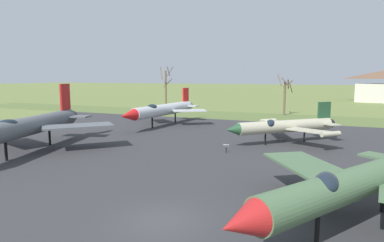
{
  "coord_description": "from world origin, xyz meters",
  "views": [
    {
      "loc": [
        7.24,
        -13.38,
        6.89
      ],
      "look_at": [
        -4.37,
        13.94,
        2.93
      ],
      "focal_mm": 31.07,
      "sensor_mm": 36.0,
      "label": 1
    }
  ],
  "objects": [
    {
      "name": "ground_plane",
      "position": [
        0.0,
        0.0,
        0.0
      ],
      "size": [
        600.0,
        600.0,
        0.0
      ],
      "primitive_type": "plane",
      "color": "olive"
    },
    {
      "name": "asphalt_apron",
      "position": [
        0.0,
        14.01,
        0.03
      ],
      "size": [
        80.77,
        46.69,
        0.05
      ],
      "primitive_type": "cube",
      "color": "#333335",
      "rests_on": "ground"
    },
    {
      "name": "grass_verge_strip",
      "position": [
        0.0,
        43.36,
        0.03
      ],
      "size": [
        140.77,
        12.0,
        0.06
      ],
      "primitive_type": "cube",
      "color": "#5A6C36",
      "rests_on": "ground"
    },
    {
      "name": "jet_fighter_front_right",
      "position": [
        8.32,
        2.8,
        2.15
      ],
      "size": [
        11.68,
        13.93,
        5.22
      ],
      "color": "#4C6B47",
      "rests_on": "ground"
    },
    {
      "name": "jet_fighter_rear_center",
      "position": [
        -17.92,
        7.8,
        2.48
      ],
      "size": [
        14.21,
        17.85,
        6.13
      ],
      "color": "#565B60",
      "rests_on": "ground"
    },
    {
      "name": "jet_fighter_rear_left",
      "position": [
        2.8,
        21.45,
        1.86
      ],
      "size": [
        10.67,
        10.48,
        4.21
      ],
      "color": "#B7B293",
      "rests_on": "ground"
    },
    {
      "name": "info_placard_rear_left",
      "position": [
        -1.45,
        15.0,
        0.53
      ],
      "size": [
        0.58,
        0.32,
        0.83
      ],
      "color": "black",
      "rests_on": "ground"
    },
    {
      "name": "jet_fighter_rear_right",
      "position": [
        -14.61,
        27.27,
        2.33
      ],
      "size": [
        11.24,
        17.13,
        5.17
      ],
      "color": "silver",
      "rests_on": "ground"
    },
    {
      "name": "bare_tree_far_left",
      "position": [
        -26.78,
        51.92,
        4.73
      ],
      "size": [
        3.17,
        3.18,
        9.15
      ],
      "color": "brown",
      "rests_on": "ground"
    },
    {
      "name": "bare_tree_left_of_center",
      "position": [
        -0.68,
        47.65,
        3.8
      ],
      "size": [
        2.82,
        2.83,
        7.4
      ],
      "color": "brown",
      "rests_on": "ground"
    }
  ]
}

